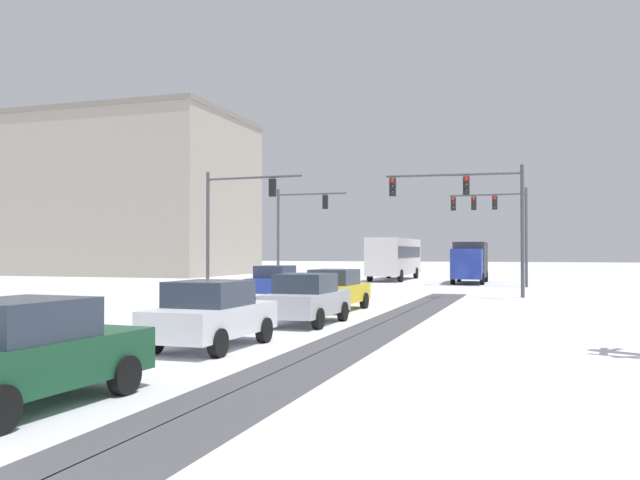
{
  "coord_description": "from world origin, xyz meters",
  "views": [
    {
      "loc": [
        8.54,
        -4.8,
        2.32
      ],
      "look_at": [
        0.0,
        21.42,
        2.8
      ],
      "focal_mm": 37.48,
      "sensor_mm": 36.0,
      "label": 1
    }
  ],
  "objects_px": {
    "car_silver_third": "(307,299)",
    "box_truck_delivery": "(470,261)",
    "traffic_signal_far_left": "(296,221)",
    "traffic_signal_far_right": "(495,215)",
    "car_dark_green_fifth": "(24,353)",
    "bus_oncoming": "(395,256)",
    "traffic_signal_near_left": "(232,212)",
    "car_yellow_cab_second": "(335,290)",
    "traffic_signal_near_right": "(473,203)",
    "car_white_fourth": "(212,314)",
    "office_building_far_left_block": "(124,196)",
    "car_blue_lead": "(276,282)"
  },
  "relations": [
    {
      "from": "traffic_signal_far_left",
      "to": "car_white_fourth",
      "type": "xyz_separation_m",
      "value": [
        7.71,
        -26.95,
        -3.53
      ]
    },
    {
      "from": "box_truck_delivery",
      "to": "office_building_far_left_block",
      "type": "distance_m",
      "value": 37.51
    },
    {
      "from": "traffic_signal_far_right",
      "to": "car_blue_lead",
      "type": "xyz_separation_m",
      "value": [
        -9.79,
        -14.47,
        -3.94
      ]
    },
    {
      "from": "office_building_far_left_block",
      "to": "traffic_signal_near_right",
      "type": "bearing_deg",
      "value": -34.52
    },
    {
      "from": "car_silver_third",
      "to": "box_truck_delivery",
      "type": "distance_m",
      "value": 30.0
    },
    {
      "from": "traffic_signal_far_right",
      "to": "car_white_fourth",
      "type": "xyz_separation_m",
      "value": [
        -4.81,
        -31.05,
        -3.94
      ]
    },
    {
      "from": "traffic_signal_far_right",
      "to": "office_building_far_left_block",
      "type": "height_order",
      "value": "office_building_far_left_block"
    },
    {
      "from": "car_yellow_cab_second",
      "to": "car_white_fourth",
      "type": "relative_size",
      "value": 1.01
    },
    {
      "from": "traffic_signal_near_right",
      "to": "car_white_fourth",
      "type": "relative_size",
      "value": 1.61
    },
    {
      "from": "car_blue_lead",
      "to": "car_dark_green_fifth",
      "type": "relative_size",
      "value": 0.98
    },
    {
      "from": "traffic_signal_far_left",
      "to": "car_blue_lead",
      "type": "xyz_separation_m",
      "value": [
        2.72,
        -10.37,
        -3.53
      ]
    },
    {
      "from": "car_yellow_cab_second",
      "to": "car_silver_third",
      "type": "bearing_deg",
      "value": -83.6
    },
    {
      "from": "car_blue_lead",
      "to": "car_silver_third",
      "type": "distance_m",
      "value": 12.16
    },
    {
      "from": "traffic_signal_near_left",
      "to": "office_building_far_left_block",
      "type": "distance_m",
      "value": 37.88
    },
    {
      "from": "traffic_signal_near_left",
      "to": "box_truck_delivery",
      "type": "relative_size",
      "value": 0.87
    },
    {
      "from": "traffic_signal_near_left",
      "to": "car_yellow_cab_second",
      "type": "bearing_deg",
      "value": -39.71
    },
    {
      "from": "car_dark_green_fifth",
      "to": "traffic_signal_near_right",
      "type": "bearing_deg",
      "value": 80.35
    },
    {
      "from": "traffic_signal_near_right",
      "to": "office_building_far_left_block",
      "type": "distance_m",
      "value": 45.73
    },
    {
      "from": "traffic_signal_near_left",
      "to": "car_yellow_cab_second",
      "type": "distance_m",
      "value": 10.26
    },
    {
      "from": "car_silver_third",
      "to": "car_blue_lead",
      "type": "bearing_deg",
      "value": 116.51
    },
    {
      "from": "traffic_signal_near_right",
      "to": "car_dark_green_fifth",
      "type": "relative_size",
      "value": 1.59
    },
    {
      "from": "car_white_fourth",
      "to": "bus_oncoming",
      "type": "height_order",
      "value": "bus_oncoming"
    },
    {
      "from": "box_truck_delivery",
      "to": "car_yellow_cab_second",
      "type": "bearing_deg",
      "value": -96.61
    },
    {
      "from": "traffic_signal_far_right",
      "to": "car_yellow_cab_second",
      "type": "xyz_separation_m",
      "value": [
        -4.93,
        -20.3,
        -3.94
      ]
    },
    {
      "from": "traffic_signal_far_left",
      "to": "car_blue_lead",
      "type": "bearing_deg",
      "value": -75.28
    },
    {
      "from": "traffic_signal_near_right",
      "to": "traffic_signal_near_left",
      "type": "relative_size",
      "value": 1.02
    },
    {
      "from": "box_truck_delivery",
      "to": "office_building_far_left_block",
      "type": "relative_size",
      "value": 0.3
    },
    {
      "from": "traffic_signal_near_left",
      "to": "traffic_signal_far_right",
      "type": "height_order",
      "value": "same"
    },
    {
      "from": "car_white_fourth",
      "to": "car_dark_green_fifth",
      "type": "xyz_separation_m",
      "value": [
        0.21,
        -6.4,
        0.0
      ]
    },
    {
      "from": "car_silver_third",
      "to": "box_truck_delivery",
      "type": "bearing_deg",
      "value": 85.58
    },
    {
      "from": "car_white_fourth",
      "to": "box_truck_delivery",
      "type": "relative_size",
      "value": 0.55
    },
    {
      "from": "car_dark_green_fifth",
      "to": "office_building_far_left_block",
      "type": "xyz_separation_m",
      "value": [
        -33.3,
        51.0,
        7.21
      ]
    },
    {
      "from": "traffic_signal_far_left",
      "to": "traffic_signal_far_right",
      "type": "height_order",
      "value": "same"
    },
    {
      "from": "traffic_signal_near_right",
      "to": "traffic_signal_near_left",
      "type": "height_order",
      "value": "same"
    },
    {
      "from": "bus_oncoming",
      "to": "box_truck_delivery",
      "type": "height_order",
      "value": "bus_oncoming"
    },
    {
      "from": "traffic_signal_far_left",
      "to": "car_yellow_cab_second",
      "type": "xyz_separation_m",
      "value": [
        7.58,
        -16.2,
        -3.53
      ]
    },
    {
      "from": "car_dark_green_fifth",
      "to": "office_building_far_left_block",
      "type": "height_order",
      "value": "office_building_far_left_block"
    },
    {
      "from": "traffic_signal_near_right",
      "to": "traffic_signal_far_right",
      "type": "relative_size",
      "value": 1.02
    },
    {
      "from": "car_dark_green_fifth",
      "to": "office_building_far_left_block",
      "type": "bearing_deg",
      "value": 123.14
    },
    {
      "from": "traffic_signal_near_left",
      "to": "box_truck_delivery",
      "type": "bearing_deg",
      "value": 61.23
    },
    {
      "from": "car_dark_green_fifth",
      "to": "bus_oncoming",
      "type": "distance_m",
      "value": 46.03
    },
    {
      "from": "traffic_signal_far_left",
      "to": "bus_oncoming",
      "type": "xyz_separation_m",
      "value": [
        4.05,
        12.5,
        -2.35
      ]
    },
    {
      "from": "car_silver_third",
      "to": "traffic_signal_near_right",
      "type": "bearing_deg",
      "value": 72.78
    },
    {
      "from": "traffic_signal_far_right",
      "to": "car_silver_third",
      "type": "bearing_deg",
      "value": -99.78
    },
    {
      "from": "traffic_signal_near_right",
      "to": "office_building_far_left_block",
      "type": "relative_size",
      "value": 0.27
    },
    {
      "from": "car_yellow_cab_second",
      "to": "traffic_signal_far_right",
      "type": "bearing_deg",
      "value": 76.34
    },
    {
      "from": "traffic_signal_near_right",
      "to": "box_truck_delivery",
      "type": "bearing_deg",
      "value": 95.87
    },
    {
      "from": "traffic_signal_near_left",
      "to": "car_blue_lead",
      "type": "distance_m",
      "value": 4.39
    },
    {
      "from": "traffic_signal_near_right",
      "to": "car_blue_lead",
      "type": "relative_size",
      "value": 1.62
    },
    {
      "from": "traffic_signal_near_right",
      "to": "traffic_signal_far_right",
      "type": "distance_m",
      "value": 12.3
    }
  ]
}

